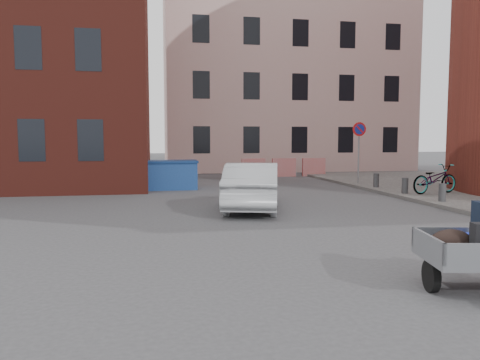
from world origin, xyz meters
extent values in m
plane|color=#38383A|center=(0.00, 0.00, 0.00)|extent=(120.00, 120.00, 0.00)
cube|color=#591E16|center=(-9.00, 13.00, 7.00)|extent=(12.00, 10.00, 14.00)
cube|color=beige|center=(6.00, 22.00, 7.00)|extent=(16.00, 8.00, 14.00)
cylinder|color=gray|center=(6.00, 9.50, 1.42)|extent=(0.07, 0.07, 2.60)
cylinder|color=red|center=(6.00, 9.48, 2.47)|extent=(0.60, 0.03, 0.60)
cylinder|color=navy|center=(6.00, 9.46, 2.47)|extent=(0.44, 0.03, 0.44)
cylinder|color=#3A3A3D|center=(6.00, 3.40, 0.40)|extent=(0.22, 0.22, 0.55)
cylinder|color=#3A3A3D|center=(6.00, 5.60, 0.40)|extent=(0.22, 0.22, 0.55)
cylinder|color=#3A3A3D|center=(6.00, 7.80, 0.40)|extent=(0.22, 0.22, 0.55)
cube|color=red|center=(2.50, 15.00, 0.50)|extent=(1.30, 0.18, 1.00)
cube|color=red|center=(4.20, 15.00, 0.50)|extent=(1.30, 0.18, 1.00)
cube|color=red|center=(5.90, 15.00, 0.50)|extent=(1.30, 0.18, 1.00)
cylinder|color=black|center=(0.89, -4.04, 0.22)|extent=(0.18, 0.45, 0.44)
cube|color=slate|center=(0.83, -4.03, 0.64)|extent=(0.25, 1.09, 0.28)
cube|color=slate|center=(1.70, -3.66, 0.64)|extent=(1.58, 0.35, 0.28)
cube|color=slate|center=(1.77, -3.30, 0.40)|extent=(0.22, 0.70, 0.06)
ellipsoid|color=black|center=(1.09, -4.13, 0.68)|extent=(0.66, 0.47, 0.36)
ellipsoid|color=#1C33D9|center=(1.61, -3.83, 0.62)|extent=(0.41, 0.36, 0.24)
cube|color=navy|center=(-2.42, 9.72, 0.54)|extent=(2.71, 1.37, 1.08)
cube|color=navy|center=(-2.42, 9.72, 1.13)|extent=(2.81, 1.46, 0.09)
imported|color=#A3A6AB|center=(0.04, 3.61, 0.68)|extent=(2.44, 4.37, 1.37)
imported|color=black|center=(7.02, 5.40, 0.64)|extent=(2.07, 1.12, 1.03)
camera|label=1|loc=(-2.72, -9.59, 2.04)|focal=35.00mm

